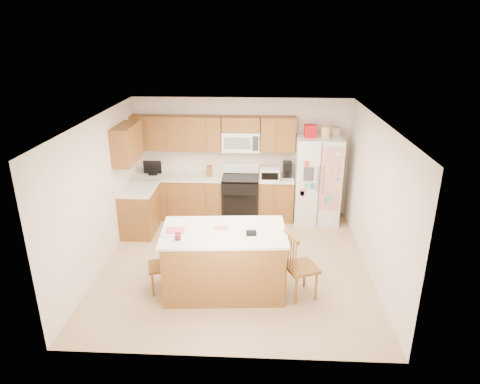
# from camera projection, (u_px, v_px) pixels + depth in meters

# --- Properties ---
(ground) EXTENTS (4.50, 4.50, 0.00)m
(ground) POSITION_uv_depth(u_px,v_px,m) (235.00, 263.00, 7.40)
(ground) COLOR tan
(ground) RESTS_ON ground
(room_shell) EXTENTS (4.60, 4.60, 2.52)m
(room_shell) POSITION_uv_depth(u_px,v_px,m) (235.00, 185.00, 6.88)
(room_shell) COLOR silver
(room_shell) RESTS_ON ground
(cabinetry) EXTENTS (3.36, 1.56, 2.15)m
(cabinetry) POSITION_uv_depth(u_px,v_px,m) (193.00, 178.00, 8.79)
(cabinetry) COLOR brown
(cabinetry) RESTS_ON ground
(stove) EXTENTS (0.76, 0.65, 1.13)m
(stove) POSITION_uv_depth(u_px,v_px,m) (241.00, 197.00, 9.04)
(stove) COLOR black
(stove) RESTS_ON ground
(refrigerator) EXTENTS (0.90, 0.79, 2.04)m
(refrigerator) POSITION_uv_depth(u_px,v_px,m) (317.00, 179.00, 8.74)
(refrigerator) COLOR white
(refrigerator) RESTS_ON ground
(island) EXTENTS (1.91, 1.20, 1.10)m
(island) POSITION_uv_depth(u_px,v_px,m) (224.00, 260.00, 6.50)
(island) COLOR brown
(island) RESTS_ON ground
(windsor_chair_left) EXTENTS (0.46, 0.47, 0.90)m
(windsor_chair_left) POSITION_uv_depth(u_px,v_px,m) (162.00, 265.00, 6.53)
(windsor_chair_left) COLOR brown
(windsor_chair_left) RESTS_ON ground
(windsor_chair_back) EXTENTS (0.42, 0.40, 0.86)m
(windsor_chair_back) POSITION_uv_depth(u_px,v_px,m) (221.00, 242.00, 7.28)
(windsor_chair_back) COLOR brown
(windsor_chair_back) RESTS_ON ground
(windsor_chair_right) EXTENTS (0.58, 0.59, 1.07)m
(windsor_chair_right) POSITION_uv_depth(u_px,v_px,m) (300.00, 267.00, 6.33)
(windsor_chair_right) COLOR brown
(windsor_chair_right) RESTS_ON ground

